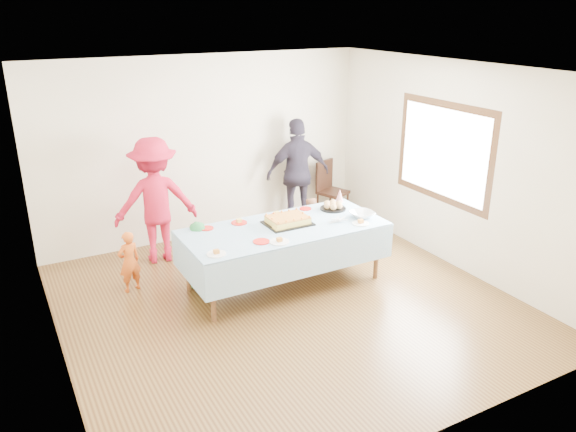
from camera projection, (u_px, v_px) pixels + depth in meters
name	position (u px, v px, depth m)	size (l,w,h in m)	color
ground	(287.00, 303.00, 6.69)	(5.00, 5.00, 0.00)	#4C2E15
room_walls	(291.00, 158.00, 6.10)	(5.04, 5.04, 2.72)	beige
party_table	(284.00, 231.00, 6.89)	(2.50, 1.10, 0.78)	brown
birthday_cake	(288.00, 220.00, 6.95)	(0.56, 0.43, 0.10)	black
rolls_tray	(333.00, 206.00, 7.46)	(0.35, 0.35, 0.10)	black
punch_bowl	(362.00, 215.00, 7.17)	(0.30, 0.30, 0.07)	silver
party_hat	(340.00, 195.00, 7.72)	(0.11, 0.11, 0.18)	silver
fork_pile	(337.00, 220.00, 7.01)	(0.24, 0.18, 0.07)	white
plate_red_far_a	(207.00, 228.00, 6.82)	(0.17, 0.17, 0.01)	red
plate_red_far_b	(239.00, 223.00, 6.99)	(0.20, 0.20, 0.01)	red
plate_red_far_c	(277.00, 215.00, 7.24)	(0.18, 0.18, 0.01)	red
plate_red_far_d	(305.00, 209.00, 7.48)	(0.16, 0.16, 0.01)	red
plate_red_near	(261.00, 241.00, 6.43)	(0.20, 0.20, 0.01)	red
plate_white_left	(216.00, 254.00, 6.11)	(0.21, 0.21, 0.01)	white
plate_white_mid	(279.00, 242.00, 6.43)	(0.23, 0.23, 0.01)	white
plate_white_right	(361.00, 223.00, 6.97)	(0.21, 0.21, 0.01)	white
dining_chair	(329.00, 186.00, 9.25)	(0.53, 0.53, 0.95)	black
toddler_left	(129.00, 262.00, 6.85)	(0.29, 0.19, 0.78)	#DB5B1B
toddler_mid	(199.00, 255.00, 6.94)	(0.42, 0.27, 0.86)	#297D3C
toddler_right	(310.00, 225.00, 7.97)	(0.39, 0.30, 0.80)	tan
adult_left	(155.00, 201.00, 7.55)	(1.12, 0.64, 1.73)	red
adult_right	(298.00, 173.00, 8.78)	(1.01, 0.42, 1.72)	#2D2838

